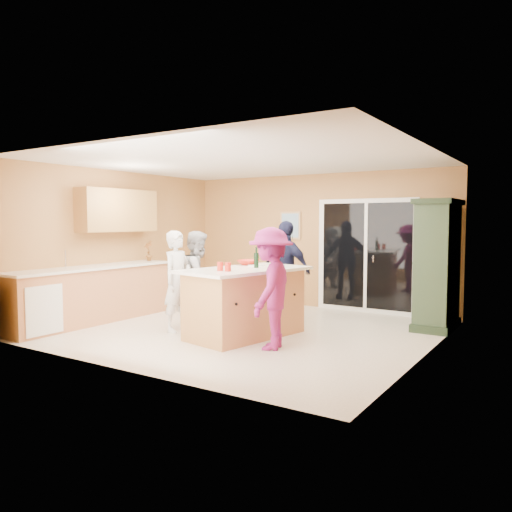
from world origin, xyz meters
The scene contains 22 objects.
floor centered at (0.00, 0.00, 0.00)m, with size 5.50×5.50×0.00m, color silver.
ceiling centered at (0.00, 0.00, 2.60)m, with size 5.50×5.00×0.10m, color silver.
wall_back centered at (0.00, 2.50, 1.30)m, with size 5.50×0.10×2.60m, color tan.
wall_front centered at (0.00, -2.50, 1.30)m, with size 5.50×0.10×2.60m, color tan.
wall_left centered at (-2.75, 0.00, 1.30)m, with size 0.10×5.00×2.60m, color tan.
wall_right centered at (2.75, 0.00, 1.30)m, with size 0.10×5.00×2.60m, color tan.
left_cabinet_run centered at (-2.45, -1.05, 0.46)m, with size 0.65×3.05×1.24m.
upper_cabinets centered at (-2.58, -0.20, 1.88)m, with size 0.35×1.60×0.75m, color #BA7348.
sliding_door centered at (1.05, 2.46, 1.05)m, with size 1.90×0.07×2.10m.
framed_picture centered at (-0.55, 2.48, 1.60)m, with size 0.46×0.04×0.56m.
kitchen_island centered at (0.25, -0.36, 0.47)m, with size 1.39×2.07×1.00m.
green_hutch centered at (2.49, 1.71, 0.98)m, with size 0.58×1.10×2.02m.
woman_white centered at (-0.82, -0.62, 0.77)m, with size 0.56×0.37×1.54m, color silver.
woman_grey centered at (-0.81, -0.12, 0.76)m, with size 0.74×0.58×1.53m, color #ADADB0.
woman_navy centered at (0.13, 1.09, 0.85)m, with size 0.99×0.41×1.69m, color #191C37.
woman_magenta centered at (0.93, -0.76, 0.80)m, with size 1.04×0.60×1.61m, color #901F6F.
serving_bowl centered at (-0.01, 0.14, 1.04)m, with size 0.33×0.33×0.08m, color red.
tulip_vase centered at (-2.45, 0.42, 1.13)m, with size 0.20×0.14×0.38m, color red.
tumbler_near centered at (0.30, -0.85, 1.06)m, with size 0.09×0.09×0.12m, color red.
tumbler_far centered at (0.17, -0.85, 1.06)m, with size 0.08×0.08×0.12m, color red.
wine_bottle centered at (0.35, -0.20, 1.12)m, with size 0.07×0.07×0.30m.
white_plate centered at (0.18, 0.06, 1.01)m, with size 0.25×0.25×0.02m, color silver.
Camera 1 is at (4.28, -6.35, 1.69)m, focal length 35.00 mm.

